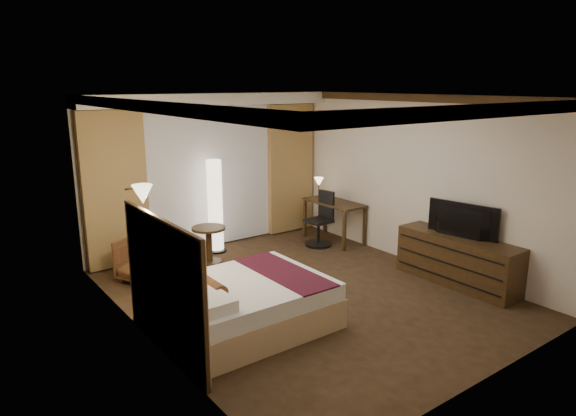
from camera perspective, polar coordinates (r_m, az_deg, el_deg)
floor at (r=7.29m, az=1.90°, el=-9.42°), size 4.50×5.50×0.01m
ceiling at (r=6.71m, az=2.09°, el=12.30°), size 4.50×5.50×0.01m
back_wall at (r=9.14m, az=-8.85°, el=4.04°), size 4.50×0.02×2.70m
left_wall at (r=5.78m, az=-15.72°, el=-2.02°), size 0.02×5.50×2.70m
right_wall at (r=8.44m, az=14.04°, el=2.98°), size 0.02×5.50×2.70m
crown_molding at (r=6.71m, az=2.08°, el=11.79°), size 4.50×5.50×0.12m
soffit at (r=8.80m, az=-8.38°, el=11.88°), size 4.50×0.50×0.20m
curtain_sheer at (r=9.09m, az=-8.59°, el=3.36°), size 2.48×0.04×2.45m
curtain_left_drape at (r=8.39m, az=-18.67°, el=1.90°), size 1.00×0.14×2.45m
curtain_right_drape at (r=9.94m, az=0.25°, el=4.40°), size 1.00×0.14×2.45m
wall_sconce at (r=6.14m, az=-15.86°, el=1.48°), size 0.24×0.24×0.24m
bed at (r=6.27m, az=-4.88°, el=-10.64°), size 1.95×1.52×0.57m
headboard at (r=5.68m, az=-13.52°, el=-8.58°), size 0.12×1.82×1.50m
armchair at (r=7.90m, az=-15.43°, el=-5.31°), size 0.89×0.91×0.71m
side_table at (r=8.46m, az=-8.75°, el=-4.07°), size 0.55×0.55×0.60m
floor_lamp at (r=8.87m, az=-8.10°, el=0.22°), size 0.34×0.34×1.62m
desk at (r=9.52m, az=5.13°, el=-1.48°), size 0.55×1.20×0.75m
desk_lamp at (r=9.72m, az=3.44°, el=2.18°), size 0.18×0.18×0.34m
office_chair at (r=9.19m, az=3.42°, el=-1.21°), size 0.51×0.51×1.00m
dresser at (r=7.89m, az=18.32°, el=-5.53°), size 0.50×1.84×0.72m
television at (r=7.68m, az=18.56°, el=-0.92°), size 0.77×1.14×0.14m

